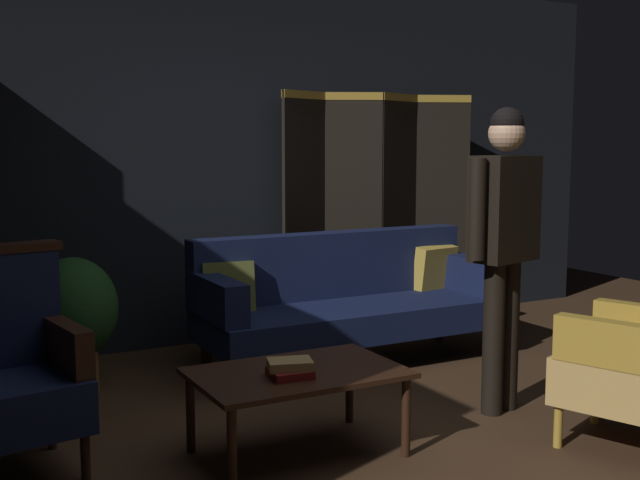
{
  "coord_description": "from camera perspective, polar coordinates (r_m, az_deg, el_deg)",
  "views": [
    {
      "loc": [
        -2.16,
        -3.22,
        1.51
      ],
      "look_at": [
        0.0,
        0.8,
        0.95
      ],
      "focal_mm": 44.63,
      "sensor_mm": 36.0,
      "label": 1
    }
  ],
  "objects": [
    {
      "name": "standing_figure",
      "position": [
        4.5,
        13.04,
        0.63
      ],
      "size": [
        0.58,
        0.3,
        1.7
      ],
      "color": "black",
      "rests_on": "ground_plane"
    },
    {
      "name": "ground_plane",
      "position": [
        4.16,
        5.38,
        -14.32
      ],
      "size": [
        10.0,
        10.0,
        0.0
      ],
      "primitive_type": "plane",
      "color": "#3D2819"
    },
    {
      "name": "armchair_gilt_accent",
      "position": [
        4.22,
        21.89,
        -7.5
      ],
      "size": [
        0.75,
        0.74,
        1.04
      ],
      "color": "#B78E33",
      "rests_on": "ground_plane"
    },
    {
      "name": "armchair_wing_left",
      "position": [
        3.93,
        -21.37,
        -8.55
      ],
      "size": [
        0.66,
        0.66,
        1.04
      ],
      "color": "black",
      "rests_on": "ground_plane"
    },
    {
      "name": "book_red_leather",
      "position": [
        3.77,
        -2.17,
        -9.5
      ],
      "size": [
        0.2,
        0.2,
        0.04
      ],
      "primitive_type": "cube",
      "rotation": [
        0.0,
        0.0,
        -0.1
      ],
      "color": "maroon",
      "rests_on": "coffee_table"
    },
    {
      "name": "coffee_table",
      "position": [
        3.89,
        -1.63,
        -9.99
      ],
      "size": [
        1.0,
        0.64,
        0.42
      ],
      "color": "black",
      "rests_on": "ground_plane"
    },
    {
      "name": "folding_screen",
      "position": [
        6.43,
        4.04,
        2.31
      ],
      "size": [
        1.72,
        0.25,
        1.9
      ],
      "color": "black",
      "rests_on": "ground_plane"
    },
    {
      "name": "back_wall",
      "position": [
        6.07,
        -7.42,
        5.91
      ],
      "size": [
        7.2,
        0.1,
        2.8
      ],
      "primitive_type": "cube",
      "color": "black",
      "rests_on": "ground_plane"
    },
    {
      "name": "velvet_couch",
      "position": [
        5.5,
        1.84,
        -4.1
      ],
      "size": [
        2.12,
        0.78,
        0.88
      ],
      "color": "black",
      "rests_on": "ground_plane"
    },
    {
      "name": "potted_plant",
      "position": [
        5.02,
        -17.3,
        -5.17
      ],
      "size": [
        0.54,
        0.54,
        0.83
      ],
      "color": "brown",
      "rests_on": "ground_plane"
    },
    {
      "name": "book_tan_leather",
      "position": [
        3.76,
        -2.17,
        -8.9
      ],
      "size": [
        0.24,
        0.2,
        0.04
      ],
      "primitive_type": "cube",
      "rotation": [
        0.0,
        0.0,
        -0.29
      ],
      "color": "#9E7A47",
      "rests_on": "book_red_leather"
    }
  ]
}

